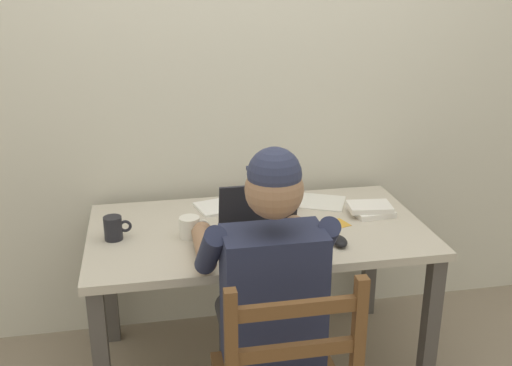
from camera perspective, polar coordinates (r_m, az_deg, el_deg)
ground_plane at (r=2.93m, az=0.16°, el=-16.86°), size 8.00×8.00×0.00m
back_wall at (r=2.85m, az=-1.65°, el=10.72°), size 6.00×0.04×2.60m
desk at (r=2.61m, az=0.17°, el=-5.95°), size 1.43×0.78×0.70m
seated_person at (r=2.17m, az=1.03°, el=-10.08°), size 0.50×0.60×1.23m
laptop at (r=2.41m, az=0.66°, el=-4.58°), size 0.33×0.29×0.23m
computer_mouse at (r=2.43m, az=7.93°, el=-5.49°), size 0.06×0.10×0.03m
coffee_mug_white at (r=2.48m, az=-6.27°, el=-4.20°), size 0.12×0.08×0.09m
coffee_mug_dark at (r=2.51m, az=-13.37°, el=-4.19°), size 0.11×0.07×0.10m
book_stack_main at (r=2.74m, az=10.86°, el=-2.47°), size 0.21×0.15×0.05m
book_stack_side at (r=2.74m, az=1.49°, el=-1.86°), size 0.19×0.16×0.07m
paper_pile_near_laptop at (r=2.85m, az=5.93°, el=-1.79°), size 0.30×0.28×0.01m
paper_pile_back_corner at (r=2.77m, az=-3.67°, el=-2.29°), size 0.22×0.21×0.01m
landscape_photo_print at (r=2.62m, az=7.35°, el=-3.95°), size 0.15×0.12×0.00m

